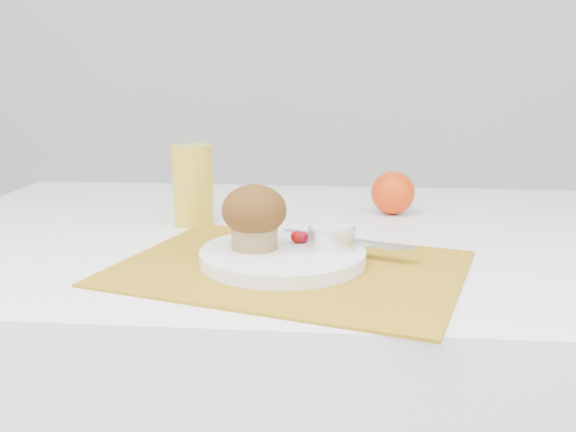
# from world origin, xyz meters

# --- Properties ---
(placemat) EXTENTS (0.52, 0.44, 0.00)m
(placemat) POSITION_xyz_m (0.04, -0.15, 0.75)
(placemat) COLOR #A27516
(placemat) RESTS_ON table
(plate) EXTENTS (0.24, 0.24, 0.02)m
(plate) POSITION_xyz_m (0.03, -0.13, 0.76)
(plate) COLOR white
(plate) RESTS_ON placemat
(ramekin) EXTENTS (0.08, 0.08, 0.03)m
(ramekin) POSITION_xyz_m (0.09, -0.11, 0.79)
(ramekin) COLOR silver
(ramekin) RESTS_ON plate
(cream) EXTENTS (0.07, 0.07, 0.01)m
(cream) POSITION_xyz_m (0.09, -0.11, 0.80)
(cream) COLOR beige
(cream) RESTS_ON ramekin
(raspberry_near) EXTENTS (0.02, 0.02, 0.02)m
(raspberry_near) POSITION_xyz_m (0.04, -0.09, 0.78)
(raspberry_near) COLOR #5F0402
(raspberry_near) RESTS_ON plate
(raspberry_far) EXTENTS (0.02, 0.02, 0.02)m
(raspberry_far) POSITION_xyz_m (0.05, -0.09, 0.78)
(raspberry_far) COLOR #590210
(raspberry_far) RESTS_ON plate
(butter_knife) EXTENTS (0.19, 0.10, 0.01)m
(butter_knife) POSITION_xyz_m (0.11, -0.08, 0.77)
(butter_knife) COLOR silver
(butter_knife) RESTS_ON plate
(orange) EXTENTS (0.08, 0.08, 0.08)m
(orange) POSITION_xyz_m (0.19, 0.19, 0.79)
(orange) COLOR #E73C08
(orange) RESTS_ON table
(juice_glass) EXTENTS (0.08, 0.08, 0.14)m
(juice_glass) POSITION_xyz_m (-0.15, 0.08, 0.82)
(juice_glass) COLOR gold
(juice_glass) RESTS_ON table
(muffin) EXTENTS (0.09, 0.09, 0.09)m
(muffin) POSITION_xyz_m (-0.01, -0.12, 0.82)
(muffin) COLOR #997F4A
(muffin) RESTS_ON plate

